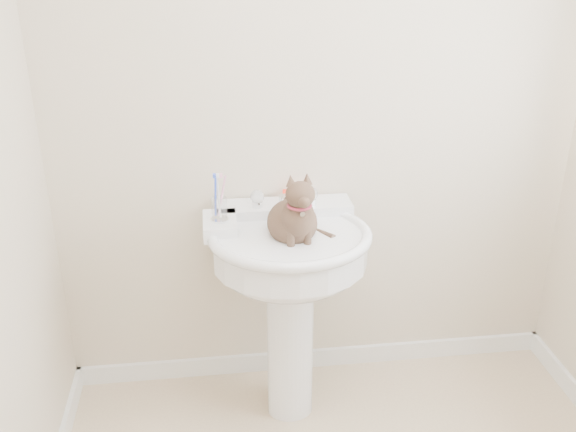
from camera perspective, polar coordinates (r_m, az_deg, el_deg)
name	(u,v)px	position (r m, az deg, el deg)	size (l,w,h in m)	color
wall_back	(321,109)	(2.60, 2.92, 9.51)	(2.20, 0.00, 2.50)	beige
baseboard_back	(316,358)	(3.12, 2.49, -12.48)	(2.20, 0.02, 0.09)	white
pedestal_sink	(289,268)	(2.51, 0.12, -4.64)	(0.64, 0.63, 0.88)	white
faucet	(285,198)	(2.55, -0.28, 1.65)	(0.28, 0.12, 0.14)	silver
soap_bar	(293,195)	(2.66, 0.49, 1.88)	(0.09, 0.06, 0.03)	#FF2E17
toothbrush_cup	(219,208)	(2.45, -6.13, 0.67)	(0.07, 0.07, 0.19)	silver
cat	(294,219)	(2.39, 0.56, -0.22)	(0.21, 0.26, 0.39)	brown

